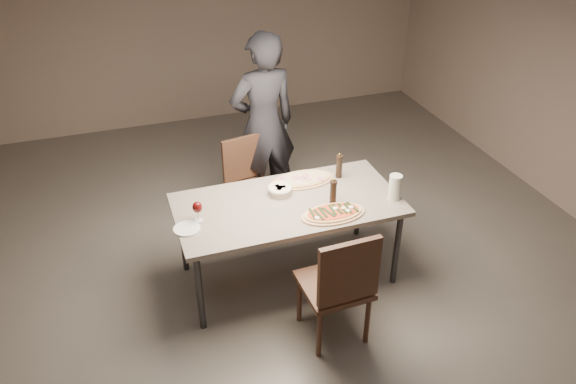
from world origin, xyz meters
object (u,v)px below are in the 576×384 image
object	(u,v)px
bread_basket	(280,189)
diner	(263,125)
ham_pizza	(303,179)
chair_far	(248,179)
pepper_mill_left	(333,192)
dining_table	(288,209)
chair_near	(340,283)
zucchini_pizza	(333,213)
carafe	(395,187)

from	to	relation	value
bread_basket	diner	world-z (taller)	diner
ham_pizza	chair_far	distance (m)	0.75
diner	pepper_mill_left	bearing A→B (deg)	91.68
ham_pizza	chair_far	bearing A→B (deg)	112.42
dining_table	diner	bearing A→B (deg)	83.01
bread_basket	chair_near	size ratio (longest dim) A/B	0.20
ham_pizza	pepper_mill_left	bearing A→B (deg)	-80.96
dining_table	diner	world-z (taller)	diner
pepper_mill_left	chair_far	distance (m)	1.17
zucchini_pizza	diner	size ratio (longest dim) A/B	0.28
chair_far	zucchini_pizza	bearing A→B (deg)	97.07
chair_near	chair_far	distance (m)	1.73
dining_table	bread_basket	distance (m)	0.18
chair_near	diner	world-z (taller)	diner
ham_pizza	carafe	bearing A→B (deg)	-45.02
dining_table	ham_pizza	bearing A→B (deg)	50.79
pepper_mill_left	diner	distance (m)	1.28
zucchini_pizza	chair_near	xyz separation A→B (m)	(-0.17, -0.54, -0.21)
dining_table	bread_basket	bearing A→B (deg)	97.94
chair_near	bread_basket	bearing A→B (deg)	95.81
ham_pizza	chair_far	xyz separation A→B (m)	(-0.33, 0.62, -0.27)
carafe	chair_far	size ratio (longest dim) A/B	0.24
dining_table	chair_far	bearing A→B (deg)	96.30
carafe	diner	xyz separation A→B (m)	(-0.69, 1.35, 0.05)
dining_table	zucchini_pizza	bearing A→B (deg)	-45.57
chair_near	chair_far	world-z (taller)	chair_near
bread_basket	dining_table	bearing A→B (deg)	-82.06
bread_basket	pepper_mill_left	size ratio (longest dim) A/B	0.87
carafe	diner	bearing A→B (deg)	117.06
dining_table	chair_near	bearing A→B (deg)	-82.42
pepper_mill_left	diner	world-z (taller)	diner
bread_basket	chair_far	size ratio (longest dim) A/B	0.23
dining_table	chair_far	size ratio (longest dim) A/B	2.05
pepper_mill_left	chair_far	xyz separation A→B (m)	(-0.43, 1.02, -0.37)
chair_far	diner	world-z (taller)	diner
bread_basket	pepper_mill_left	distance (m)	0.45
chair_far	diner	size ratio (longest dim) A/B	0.48
zucchini_pizza	bread_basket	xyz separation A→B (m)	(-0.29, 0.43, 0.03)
dining_table	pepper_mill_left	xyz separation A→B (m)	(0.33, -0.12, 0.17)
zucchini_pizza	pepper_mill_left	bearing A→B (deg)	63.67
diner	zucchini_pizza	bearing A→B (deg)	88.35
carafe	chair_far	xyz separation A→B (m)	(-0.93, 1.11, -0.36)
dining_table	diner	distance (m)	1.16
zucchini_pizza	chair_near	bearing A→B (deg)	-112.40
zucchini_pizza	bread_basket	size ratio (longest dim) A/B	2.57
pepper_mill_left	chair_far	world-z (taller)	pepper_mill_left
dining_table	pepper_mill_left	distance (m)	0.39
chair_near	diner	xyz separation A→B (m)	(0.03, 1.96, 0.35)
zucchini_pizza	ham_pizza	xyz separation A→B (m)	(-0.05, 0.56, -0.00)
bread_basket	pepper_mill_left	world-z (taller)	pepper_mill_left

